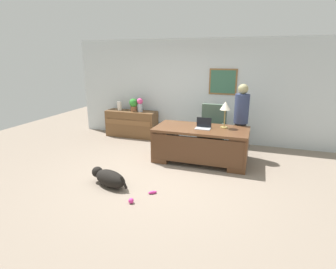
{
  "coord_description": "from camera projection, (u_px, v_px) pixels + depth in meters",
  "views": [
    {
      "loc": [
        1.62,
        -4.52,
        2.23
      ],
      "look_at": [
        -0.03,
        0.3,
        0.75
      ],
      "focal_mm": 28.57,
      "sensor_mm": 36.0,
      "label": 1
    }
  ],
  "objects": [
    {
      "name": "back_wall",
      "position": [
        197.0,
        91.0,
        7.22
      ],
      "size": [
        7.0,
        0.16,
        2.7
      ],
      "color": "silver",
      "rests_on": "ground_plane"
    },
    {
      "name": "potted_plant",
      "position": [
        134.0,
        104.0,
        7.55
      ],
      "size": [
        0.24,
        0.24,
        0.36
      ],
      "color": "brown",
      "rests_on": "credenza"
    },
    {
      "name": "person_standing",
      "position": [
        241.0,
        120.0,
        6.02
      ],
      "size": [
        0.32,
        0.32,
        1.67
      ],
      "color": "#262323",
      "rests_on": "ground_plane"
    },
    {
      "name": "desk",
      "position": [
        200.0,
        143.0,
        5.83
      ],
      "size": [
        2.0,
        0.98,
        0.76
      ],
      "color": "brown",
      "rests_on": "ground_plane"
    },
    {
      "name": "armchair",
      "position": [
        212.0,
        130.0,
        6.58
      ],
      "size": [
        0.6,
        0.59,
        1.12
      ],
      "color": "#475B4C",
      "rests_on": "ground_plane"
    },
    {
      "name": "desk_lamp",
      "position": [
        225.0,
        107.0,
        5.64
      ],
      "size": [
        0.22,
        0.22,
        0.58
      ],
      "color": "#9E8447",
      "rests_on": "desk"
    },
    {
      "name": "dog_lying",
      "position": [
        109.0,
        178.0,
        4.77
      ],
      "size": [
        0.83,
        0.49,
        0.3
      ],
      "color": "black",
      "rests_on": "ground_plane"
    },
    {
      "name": "credenza",
      "position": [
        132.0,
        124.0,
        7.74
      ],
      "size": [
        1.47,
        0.5,
        0.75
      ],
      "color": "brown",
      "rests_on": "ground_plane"
    },
    {
      "name": "dog_toy_ball",
      "position": [
        131.0,
        201.0,
        4.23
      ],
      "size": [
        0.09,
        0.09,
        0.09
      ],
      "primitive_type": "sphere",
      "color": "#D8338C",
      "rests_on": "ground_plane"
    },
    {
      "name": "ground_plane",
      "position": [
        164.0,
        175.0,
        5.24
      ],
      "size": [
        12.0,
        12.0,
        0.0
      ],
      "primitive_type": "plane",
      "color": "gray"
    },
    {
      "name": "laptop",
      "position": [
        203.0,
        126.0,
        5.71
      ],
      "size": [
        0.32,
        0.22,
        0.22
      ],
      "color": "#B2B5BA",
      "rests_on": "desk"
    },
    {
      "name": "vase_with_flowers",
      "position": [
        140.0,
        104.0,
        7.49
      ],
      "size": [
        0.17,
        0.17,
        0.38
      ],
      "color": "#AAB4C5",
      "rests_on": "credenza"
    },
    {
      "name": "vase_empty",
      "position": [
        119.0,
        106.0,
        7.71
      ],
      "size": [
        0.13,
        0.13,
        0.25
      ],
      "primitive_type": "cylinder",
      "color": "silver",
      "rests_on": "credenza"
    },
    {
      "name": "dog_toy_bone",
      "position": [
        153.0,
        192.0,
        4.53
      ],
      "size": [
        0.15,
        0.13,
        0.05
      ],
      "primitive_type": "ellipsoid",
      "rotation": [
        0.0,
        0.0,
        3.77
      ],
      "color": "#D8338C",
      "rests_on": "ground_plane"
    }
  ]
}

